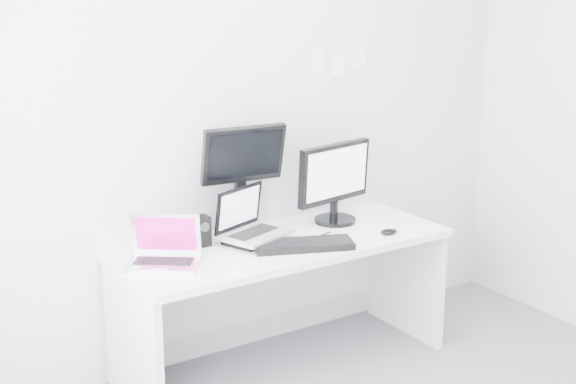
% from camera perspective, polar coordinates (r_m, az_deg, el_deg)
% --- Properties ---
extents(back_wall, '(3.60, 0.00, 3.60)m').
position_cam_1_polar(back_wall, '(4.53, -2.78, 5.27)').
color(back_wall, silver).
rests_on(back_wall, ground).
extents(desk, '(1.80, 0.70, 0.73)m').
position_cam_1_polar(desk, '(4.52, -0.35, -7.77)').
color(desk, white).
rests_on(desk, ground).
extents(macbook, '(0.43, 0.41, 0.26)m').
position_cam_1_polar(macbook, '(4.03, -8.67, -3.37)').
color(macbook, silver).
rests_on(macbook, desk).
extents(speaker, '(0.09, 0.09, 0.16)m').
position_cam_1_polar(speaker, '(4.32, -5.98, -2.69)').
color(speaker, black).
rests_on(speaker, desk).
extents(dell_laptop, '(0.43, 0.38, 0.29)m').
position_cam_1_polar(dell_laptop, '(4.34, -2.26, -1.59)').
color(dell_laptop, '#A4A6AC').
rests_on(dell_laptop, desk).
extents(rear_monitor, '(0.47, 0.21, 0.62)m').
position_cam_1_polar(rear_monitor, '(4.42, -3.17, 0.91)').
color(rear_monitor, black).
rests_on(rear_monitor, desk).
extents(samsung_monitor, '(0.55, 0.32, 0.47)m').
position_cam_1_polar(samsung_monitor, '(4.65, 3.30, 0.69)').
color(samsung_monitor, black).
rests_on(samsung_monitor, desk).
extents(keyboard, '(0.54, 0.36, 0.03)m').
position_cam_1_polar(keyboard, '(4.28, 1.08, -3.66)').
color(keyboard, black).
rests_on(keyboard, desk).
extents(mouse, '(0.11, 0.08, 0.03)m').
position_cam_1_polar(mouse, '(4.52, 6.95, -2.73)').
color(mouse, black).
rests_on(mouse, desk).
extents(wall_note_0, '(0.10, 0.00, 0.14)m').
position_cam_1_polar(wall_note_0, '(4.73, 1.99, 9.00)').
color(wall_note_0, white).
rests_on(wall_note_0, back_wall).
extents(wall_note_1, '(0.09, 0.00, 0.13)m').
position_cam_1_polar(wall_note_1, '(4.82, 3.46, 8.63)').
color(wall_note_1, white).
rests_on(wall_note_1, back_wall).
extents(wall_note_2, '(0.10, 0.00, 0.14)m').
position_cam_1_polar(wall_note_2, '(4.90, 4.90, 9.30)').
color(wall_note_2, white).
rests_on(wall_note_2, back_wall).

